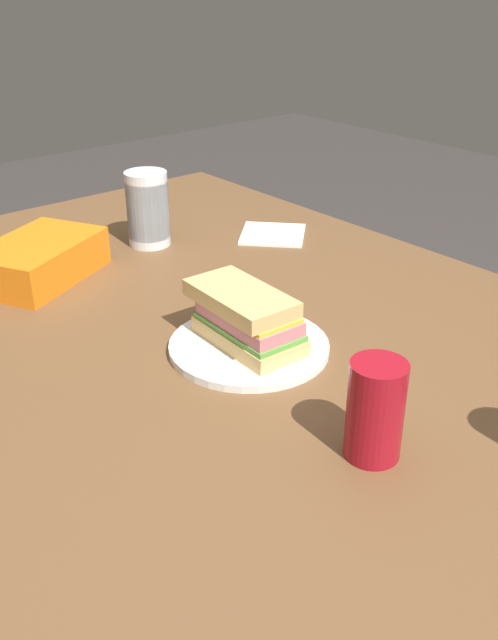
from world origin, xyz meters
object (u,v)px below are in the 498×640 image
soda_can_red (375,410)px  plastic_cup_stack (148,209)px  chip_bag (39,260)px  dining_table (212,372)px  paper_plate (249,346)px  sandwich (246,318)px

soda_can_red → plastic_cup_stack: size_ratio=0.82×
chip_bag → plastic_cup_stack: 0.25m
dining_table → paper_plate: (-0.10, 0.01, 0.09)m
plastic_cup_stack → sandwich: bearing=164.4°
dining_table → paper_plate: bearing=177.0°
plastic_cup_stack → dining_table: bearing=161.5°
chip_bag → dining_table: bearing=-97.7°
plastic_cup_stack → soda_can_red: bearing=166.8°
paper_plate → soda_can_red: size_ratio=1.94×
soda_can_red → plastic_cup_stack: (0.74, -0.17, 0.01)m
chip_bag → paper_plate: bearing=-102.5°
soda_can_red → dining_table: bearing=-8.0°
sandwich → plastic_cup_stack: size_ratio=1.25×
chip_bag → plastic_cup_stack: size_ratio=1.54×
sandwich → soda_can_red: bearing=170.7°
paper_plate → soda_can_red: soda_can_red is taller
sandwich → dining_table: bearing=-4.1°
dining_table → sandwich: bearing=175.9°
soda_can_red → chip_bag: (0.72, 0.07, -0.03)m
paper_plate → sandwich: bearing=23.7°
dining_table → chip_bag: (0.35, 0.12, 0.12)m
plastic_cup_stack → chip_bag: bearing=93.9°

